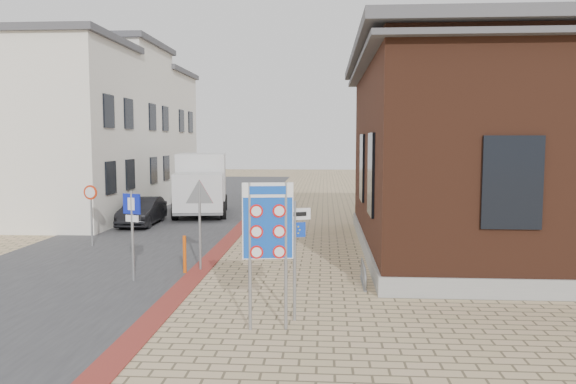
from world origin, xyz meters
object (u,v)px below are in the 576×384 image
(box_truck, at_px, (201,183))
(border_sign, at_px, (268,224))
(parking_sign, at_px, (132,220))
(sedan, at_px, (142,211))
(bollard, at_px, (185,255))
(essen_sign, at_px, (295,241))

(box_truck, xyz_separation_m, border_sign, (5.16, -17.17, 0.54))
(box_truck, height_order, parking_sign, box_truck)
(sedan, height_order, bollard, sedan)
(essen_sign, bearing_deg, bollard, 109.61)
(sedan, height_order, border_sign, border_sign)
(box_truck, distance_m, parking_sign, 13.65)
(sedan, distance_m, bollard, 9.73)
(box_truck, distance_m, bollard, 12.86)
(sedan, relative_size, box_truck, 0.61)
(box_truck, bearing_deg, bollard, -88.88)
(essen_sign, bearing_deg, box_truck, 88.23)
(box_truck, bearing_deg, essen_sign, -80.40)
(border_sign, relative_size, parking_sign, 1.21)
(sedan, bearing_deg, bollard, -66.78)
(essen_sign, distance_m, bollard, 5.31)
(border_sign, bearing_deg, box_truck, 98.65)
(parking_sign, bearing_deg, sedan, 125.91)
(box_truck, xyz_separation_m, parking_sign, (1.16, -13.60, 0.06))
(border_sign, distance_m, parking_sign, 5.38)
(essen_sign, relative_size, bollard, 2.33)
(border_sign, distance_m, essen_sign, 0.90)
(sedan, relative_size, bollard, 3.48)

